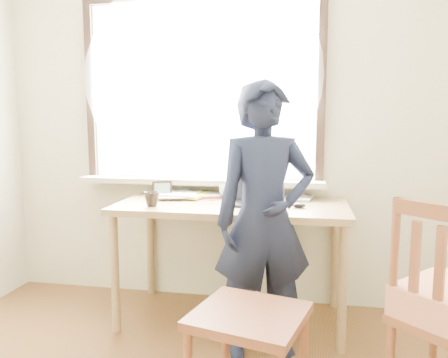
% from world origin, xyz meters
% --- Properties ---
extents(room_shell, '(3.52, 4.02, 2.61)m').
position_xyz_m(room_shell, '(-0.02, 0.20, 1.64)').
color(room_shell, beige).
rests_on(room_shell, ground).
extents(desk, '(1.54, 0.77, 0.83)m').
position_xyz_m(desk, '(0.10, 1.63, 0.74)').
color(desk, olive).
rests_on(desk, ground).
extents(laptop, '(0.37, 0.34, 0.21)m').
position_xyz_m(laptop, '(0.24, 1.59, 0.88)').
color(laptop, black).
rests_on(laptop, desk).
extents(mug_white, '(0.15, 0.15, 0.10)m').
position_xyz_m(mug_white, '(0.04, 1.81, 0.88)').
color(mug_white, white).
rests_on(mug_white, desk).
extents(mug_dark, '(0.13, 0.13, 0.09)m').
position_xyz_m(mug_dark, '(-0.40, 1.41, 0.87)').
color(mug_dark, black).
rests_on(mug_dark, desk).
extents(mouse, '(0.08, 0.06, 0.03)m').
position_xyz_m(mouse, '(0.55, 1.53, 0.84)').
color(mouse, black).
rests_on(mouse, desk).
extents(desk_clutter, '(0.80, 0.50, 0.03)m').
position_xyz_m(desk_clutter, '(-0.08, 1.83, 0.84)').
color(desk_clutter, '#2E5895').
rests_on(desk_clutter, desk).
extents(book_a, '(0.26, 0.30, 0.02)m').
position_xyz_m(book_a, '(-0.23, 1.81, 0.84)').
color(book_a, white).
rests_on(book_a, desk).
extents(book_b, '(0.21, 0.26, 0.02)m').
position_xyz_m(book_b, '(0.45, 1.87, 0.84)').
color(book_b, white).
rests_on(book_b, desk).
extents(picture_frame, '(0.14, 0.06, 0.11)m').
position_xyz_m(picture_frame, '(-0.43, 1.73, 0.88)').
color(picture_frame, black).
rests_on(picture_frame, desk).
extents(work_chair, '(0.59, 0.58, 0.50)m').
position_xyz_m(work_chair, '(0.34, 0.66, 0.42)').
color(work_chair, brown).
rests_on(work_chair, ground).
extents(person, '(0.68, 0.56, 1.61)m').
position_xyz_m(person, '(0.35, 1.23, 0.81)').
color(person, black).
rests_on(person, ground).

